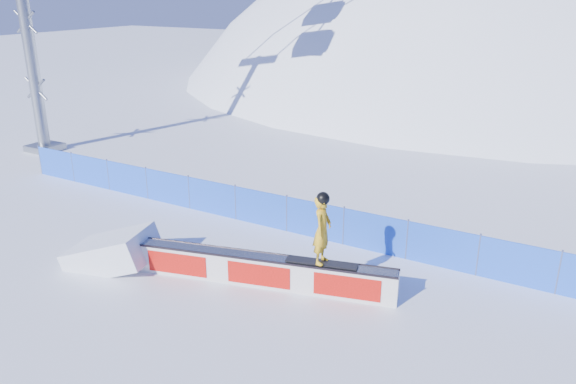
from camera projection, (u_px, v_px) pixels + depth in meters
The scene contains 6 objects.
ground at pixel (171, 283), 15.03m from camera, with size 160.00×160.00×0.00m, color white.
snow_hill at pixel (467, 261), 55.43m from camera, with size 64.00×64.00×64.00m.
safety_fence at pixel (261, 208), 18.49m from camera, with size 22.05×0.05×1.30m.
rail_box at pixel (261, 270), 14.80m from camera, with size 7.06×2.23×0.86m.
snow_ramp at pixel (113, 264), 16.08m from camera, with size 2.35×1.56×0.88m, color white, non-canonical shape.
snowboarder at pixel (322, 229), 13.92m from camera, with size 1.87×0.77×1.93m.
Camera 1 is at (9.33, -9.96, 7.44)m, focal length 35.00 mm.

